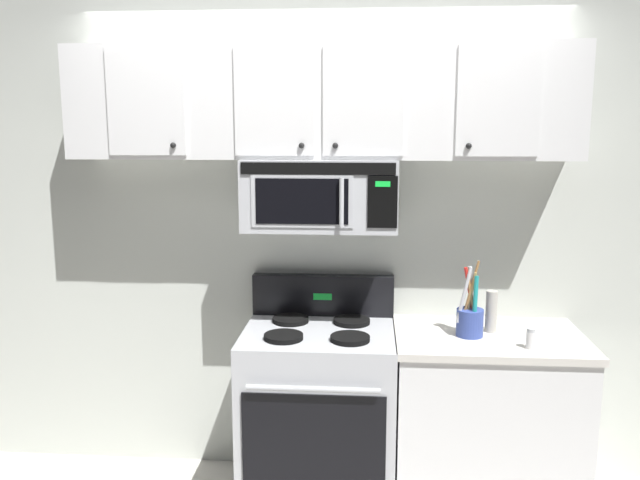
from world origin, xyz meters
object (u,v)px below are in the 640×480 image
object	(u,v)px
pepper_mill	(491,311)
stove_range	(319,411)
over_range_microwave	(321,194)
salt_shaker	(531,339)
utensil_crock_blue	(470,317)

from	to	relation	value
pepper_mill	stove_range	bearing A→B (deg)	-176.59
over_range_microwave	salt_shaker	distance (m)	1.21
stove_range	salt_shaker	size ratio (longest dim) A/B	11.66
utensil_crock_blue	salt_shaker	bearing A→B (deg)	-33.32
stove_range	pepper_mill	xyz separation A→B (m)	(0.85, 0.05, 0.54)
stove_range	utensil_crock_blue	distance (m)	0.91
stove_range	utensil_crock_blue	xyz separation A→B (m)	(0.74, -0.02, 0.53)
salt_shaker	pepper_mill	world-z (taller)	pepper_mill
stove_range	over_range_microwave	bearing A→B (deg)	90.14
utensil_crock_blue	pepper_mill	size ratio (longest dim) A/B	1.80
over_range_microwave	utensil_crock_blue	size ratio (longest dim) A/B	2.03
salt_shaker	pepper_mill	distance (m)	0.28
stove_range	over_range_microwave	distance (m)	1.11
salt_shaker	pepper_mill	bearing A→B (deg)	119.51
utensil_crock_blue	pepper_mill	bearing A→B (deg)	33.30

